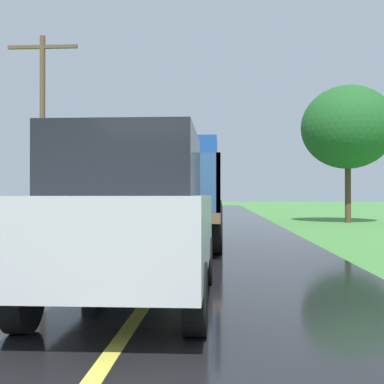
{
  "coord_description": "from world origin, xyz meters",
  "views": [
    {
      "loc": [
        0.84,
        -0.16,
        1.3
      ],
      "look_at": [
        -0.03,
        15.04,
        1.4
      ],
      "focal_mm": 46.65,
      "sensor_mm": 36.0,
      "label": 1
    }
  ],
  "objects_px": {
    "banana_truck_near": "(176,189)",
    "following_car": "(133,216)",
    "roadside_tree_near_left": "(348,127)",
    "banana_truck_far": "(195,192)",
    "utility_pole_roadside": "(42,123)"
  },
  "relations": [
    {
      "from": "banana_truck_near",
      "to": "following_car",
      "type": "xyz_separation_m",
      "value": [
        0.17,
        -7.27,
        -0.4
      ]
    },
    {
      "from": "banana_truck_near",
      "to": "roadside_tree_near_left",
      "type": "height_order",
      "value": "roadside_tree_near_left"
    },
    {
      "from": "banana_truck_near",
      "to": "roadside_tree_near_left",
      "type": "distance_m",
      "value": 13.66
    },
    {
      "from": "banana_truck_far",
      "to": "utility_pole_roadside",
      "type": "relative_size",
      "value": 0.82
    },
    {
      "from": "roadside_tree_near_left",
      "to": "following_car",
      "type": "xyz_separation_m",
      "value": [
        -7.03,
        -18.47,
        -3.45
      ]
    },
    {
      "from": "following_car",
      "to": "banana_truck_near",
      "type": "bearing_deg",
      "value": 91.31
    },
    {
      "from": "banana_truck_far",
      "to": "roadside_tree_near_left",
      "type": "relative_size",
      "value": 0.89
    },
    {
      "from": "roadside_tree_near_left",
      "to": "following_car",
      "type": "relative_size",
      "value": 1.59
    },
    {
      "from": "banana_truck_near",
      "to": "roadside_tree_near_left",
      "type": "bearing_deg",
      "value": 57.29
    },
    {
      "from": "roadside_tree_near_left",
      "to": "utility_pole_roadside",
      "type": "bearing_deg",
      "value": -153.74
    },
    {
      "from": "following_car",
      "to": "banana_truck_far",
      "type": "bearing_deg",
      "value": 90.58
    },
    {
      "from": "utility_pole_roadside",
      "to": "banana_truck_far",
      "type": "bearing_deg",
      "value": 43.95
    },
    {
      "from": "banana_truck_far",
      "to": "utility_pole_roadside",
      "type": "bearing_deg",
      "value": -136.05
    },
    {
      "from": "utility_pole_roadside",
      "to": "following_car",
      "type": "distance_m",
      "value": 13.76
    },
    {
      "from": "banana_truck_near",
      "to": "following_car",
      "type": "distance_m",
      "value": 7.28
    }
  ]
}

